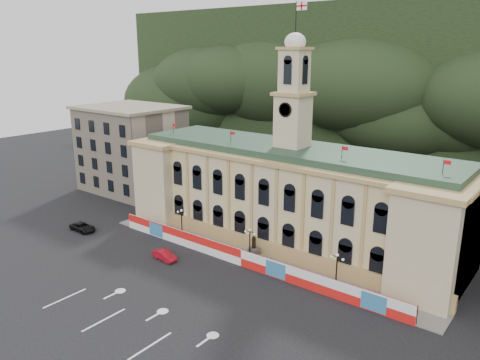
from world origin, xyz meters
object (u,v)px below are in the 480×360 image
Objects in this scene: statue at (254,252)px; red_sedan at (165,255)px; lamp_center at (250,242)px; black_suv at (83,227)px.

red_sedan is (-10.33, -8.42, -0.48)m from statue.
statue reaches higher than red_sedan.
lamp_center reaches higher than red_sedan.
lamp_center is 1.00× the size of black_suv.
red_sedan is (-10.33, -7.42, -2.36)m from lamp_center.
black_suv is at bearing -164.80° from lamp_center.
lamp_center reaches higher than black_suv.
lamp_center is at bearing -74.61° from black_suv.
black_suv reaches higher than red_sedan.
lamp_center is (0.00, -1.00, 1.89)m from statue.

